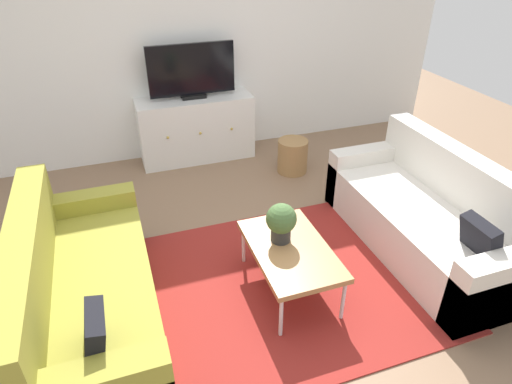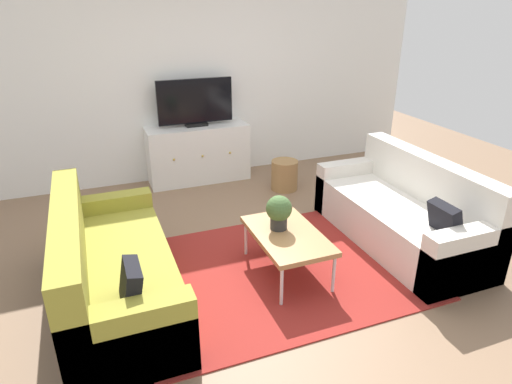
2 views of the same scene
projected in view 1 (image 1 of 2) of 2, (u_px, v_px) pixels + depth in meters
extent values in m
plane|color=#84664C|center=(270.00, 273.00, 3.62)|extent=(10.00, 10.00, 0.00)
cube|color=white|center=(192.00, 39.00, 4.97)|extent=(6.40, 0.12, 2.70)
cube|color=maroon|center=(277.00, 285.00, 3.49)|extent=(2.50, 1.90, 0.01)
cube|color=olive|center=(93.00, 302.00, 3.04)|extent=(0.83, 1.93, 0.44)
cube|color=olive|center=(36.00, 290.00, 2.84)|extent=(0.20, 1.93, 0.86)
cube|color=olive|center=(88.00, 224.00, 3.71)|extent=(0.83, 0.18, 0.58)
cube|color=black|center=(94.00, 336.00, 2.37)|extent=(0.15, 0.30, 0.31)
cube|color=silver|center=(420.00, 227.00, 3.80)|extent=(0.83, 1.93, 0.44)
cube|color=silver|center=(456.00, 200.00, 3.78)|extent=(0.20, 1.93, 0.86)
cube|color=silver|center=(368.00, 173.00, 4.47)|extent=(0.83, 0.18, 0.58)
cube|color=silver|center=(502.00, 288.00, 3.06)|extent=(0.83, 0.18, 0.58)
cube|color=black|center=(480.00, 239.00, 3.10)|extent=(0.18, 0.30, 0.32)
cube|color=#A37547|center=(290.00, 250.00, 3.27)|extent=(0.55, 0.91, 0.04)
cylinder|color=silver|center=(281.00, 317.00, 2.97)|extent=(0.03, 0.03, 0.36)
cylinder|color=silver|center=(343.00, 300.00, 3.11)|extent=(0.03, 0.03, 0.36)
cylinder|color=silver|center=(243.00, 245.00, 3.65)|extent=(0.03, 0.03, 0.36)
cylinder|color=silver|center=(296.00, 234.00, 3.78)|extent=(0.03, 0.03, 0.36)
cylinder|color=#2D2D2D|center=(281.00, 234.00, 3.31)|extent=(0.15, 0.15, 0.11)
sphere|color=#426033|center=(281.00, 219.00, 3.24)|extent=(0.23, 0.23, 0.23)
cube|color=white|center=(196.00, 129.00, 5.23)|extent=(1.33, 0.44, 0.75)
sphere|color=#B79338|center=(168.00, 138.00, 4.92)|extent=(0.03, 0.03, 0.03)
sphere|color=#B79338|center=(200.00, 133.00, 5.02)|extent=(0.03, 0.03, 0.03)
sphere|color=#B79338|center=(232.00, 129.00, 5.13)|extent=(0.03, 0.03, 0.03)
cube|color=black|center=(193.00, 96.00, 5.04)|extent=(0.28, 0.16, 0.04)
cube|color=black|center=(191.00, 69.00, 4.88)|extent=(0.97, 0.04, 0.57)
cylinder|color=#9E7547|center=(293.00, 156.00, 5.02)|extent=(0.34, 0.34, 0.38)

